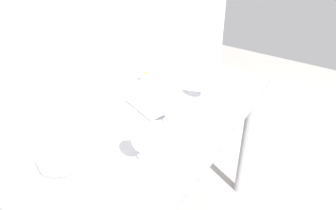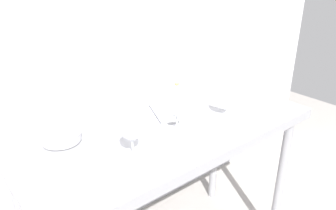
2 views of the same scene
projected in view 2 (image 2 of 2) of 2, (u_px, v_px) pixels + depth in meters
back_wall at (108, 24)px, 1.72m from camera, size 3.80×0.04×2.60m
steel_counter at (168, 145)px, 1.57m from camera, size 1.40×0.65×0.90m
wine_glass_near_left at (132, 131)px, 1.24m from camera, size 0.08×0.08×0.16m
wine_glass_near_center at (176, 107)px, 1.43m from camera, size 0.09×0.09×0.17m
wine_glass_near_right at (228, 96)px, 1.57m from camera, size 0.09×0.09×0.16m
open_notebook at (154, 114)px, 1.63m from camera, size 0.39×0.33×0.01m
tasting_sheet_upper at (233, 105)px, 1.74m from camera, size 0.22×0.27×0.00m
tasting_bowl at (61, 136)px, 1.38m from camera, size 0.17×0.17×0.05m
decanter_funnel at (177, 91)px, 1.83m from camera, size 0.10×0.10×0.13m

